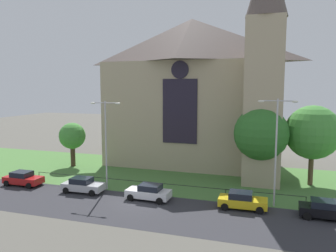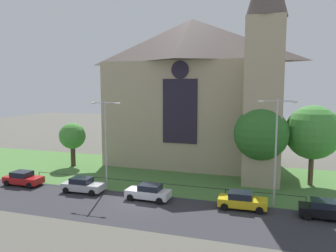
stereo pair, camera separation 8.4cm
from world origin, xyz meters
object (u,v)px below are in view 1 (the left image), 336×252
object	(u,v)px
tree_left_far	(72,136)
streetlamp_near	(106,134)
church_building	(196,90)
parked_car_white	(149,192)
parked_car_red	(23,178)
tree_right_far	(313,132)
tree_right_near	(261,134)
parked_car_black	(326,210)
parked_car_yellow	(242,200)
parked_car_silver	(83,185)
streetlamp_far	(276,140)

from	to	relation	value
tree_left_far	streetlamp_near	xyz separation A→B (m)	(9.27, -7.76, 1.72)
church_building	parked_car_white	xyz separation A→B (m)	(-0.76, -16.31, -9.53)
parked_car_red	parked_car_white	bearing A→B (deg)	-0.87
tree_right_far	streetlamp_near	size ratio (longest dim) A/B	0.94
tree_right_near	tree_right_far	bearing A→B (deg)	20.91
tree_left_far	tree_right_far	xyz separation A→B (m)	(29.87, 0.37, 1.72)
parked_car_black	parked_car_white	bearing A→B (deg)	-177.47
tree_right_near	parked_car_yellow	world-z (taller)	tree_right_near
parked_car_red	parked_car_silver	bearing A→B (deg)	-1.12
church_building	parked_car_black	bearing A→B (deg)	-47.86
parked_car_silver	parked_car_black	world-z (taller)	same
parked_car_black	tree_right_far	bearing A→B (deg)	93.27
tree_left_far	tree_right_far	size ratio (longest dim) A/B	0.68
streetlamp_near	tree_right_far	bearing A→B (deg)	21.55
tree_right_near	parked_car_black	distance (m)	10.73
parked_car_silver	parked_car_yellow	size ratio (longest dim) A/B	1.00
church_building	parked_car_white	size ratio (longest dim) A/B	6.12
parked_car_silver	parked_car_white	distance (m)	7.23
church_building	parked_car_red	bearing A→B (deg)	-134.12
parked_car_white	parked_car_black	bearing A→B (deg)	-177.83
parked_car_red	parked_car_white	distance (m)	14.83
parked_car_black	parked_car_red	bearing A→B (deg)	-178.18
tree_left_far	tree_right_near	distance (m)	24.67
parked_car_red	parked_car_yellow	xyz separation A→B (m)	(23.52, 0.07, 0.00)
streetlamp_far	parked_car_white	world-z (taller)	streetlamp_far
parked_car_silver	parked_car_black	xyz separation A→B (m)	(22.62, 0.06, 0.00)
parked_car_yellow	parked_car_black	size ratio (longest dim) A/B	0.99
parked_car_white	parked_car_black	xyz separation A→B (m)	(15.39, 0.14, 0.00)
streetlamp_far	parked_car_yellow	xyz separation A→B (m)	(-2.68, -1.51, -5.28)
streetlamp_near	parked_car_red	bearing A→B (deg)	-170.46
tree_right_near	streetlamp_near	world-z (taller)	streetlamp_near
church_building	parked_car_white	bearing A→B (deg)	-92.67
tree_right_far	streetlamp_far	world-z (taller)	streetlamp_far
parked_car_yellow	parked_car_silver	bearing A→B (deg)	179.86
streetlamp_near	parked_car_black	bearing A→B (deg)	-4.59
church_building	parked_car_yellow	bearing A→B (deg)	-63.63
tree_right_near	parked_car_black	size ratio (longest dim) A/B	2.02
tree_left_far	parked_car_red	size ratio (longest dim) A/B	1.41
tree_left_far	parked_car_white	bearing A→B (deg)	-33.09
church_building	tree_left_far	world-z (taller)	church_building
streetlamp_far	parked_car_silver	world-z (taller)	streetlamp_far
streetlamp_near	parked_car_white	xyz separation A→B (m)	(5.44, -1.82, -5.06)
tree_right_near	church_building	bearing A→B (deg)	137.37
tree_left_far	streetlamp_near	world-z (taller)	streetlamp_near
tree_right_near	parked_car_white	xyz separation A→B (m)	(-9.87, -7.93, -4.91)
tree_right_far	tree_left_far	bearing A→B (deg)	-179.28
tree_left_far	parked_car_yellow	size ratio (longest dim) A/B	1.40
church_building	tree_left_far	bearing A→B (deg)	-156.47
tree_right_far	streetlamp_near	xyz separation A→B (m)	(-20.61, -8.14, -0.00)
streetlamp_near	parked_car_yellow	bearing A→B (deg)	-6.09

